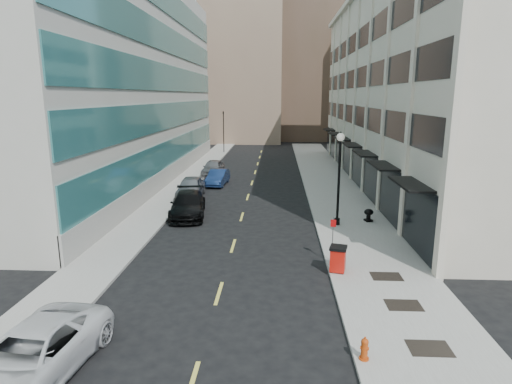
# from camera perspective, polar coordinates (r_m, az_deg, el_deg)

# --- Properties ---
(ground) EXTENTS (160.00, 160.00, 0.00)m
(ground) POSITION_cam_1_polar(r_m,az_deg,el_deg) (17.35, -5.89, -16.17)
(ground) COLOR black
(ground) RESTS_ON ground
(sidewalk_right) EXTENTS (5.00, 80.00, 0.15)m
(sidewalk_right) POSITION_cam_1_polar(r_m,az_deg,el_deg) (36.32, 10.78, -0.69)
(sidewalk_right) COLOR gray
(sidewalk_right) RESTS_ON ground
(sidewalk_left) EXTENTS (3.00, 80.00, 0.15)m
(sidewalk_left) POSITION_cam_1_polar(r_m,az_deg,el_deg) (37.07, -11.19, -0.43)
(sidewalk_left) COLOR gray
(sidewalk_left) RESTS_ON ground
(building_right) EXTENTS (15.30, 46.50, 18.25)m
(building_right) POSITION_cam_1_polar(r_m,az_deg,el_deg) (44.42, 22.47, 12.61)
(building_right) COLOR beige
(building_right) RESTS_ON ground
(building_left) EXTENTS (16.14, 46.00, 20.00)m
(building_left) POSITION_cam_1_polar(r_m,az_deg,el_deg) (45.89, -21.43, 13.92)
(building_left) COLOR beige
(building_left) RESTS_ON ground
(skyline_tan_near) EXTENTS (14.00, 18.00, 28.00)m
(skyline_tan_near) POSITION_cam_1_polar(r_m,az_deg,el_deg) (83.44, -1.62, 16.61)
(skyline_tan_near) COLOR #877058
(skyline_tan_near) RESTS_ON ground
(skyline_brown) EXTENTS (12.00, 16.00, 34.00)m
(skyline_brown) POSITION_cam_1_polar(r_m,az_deg,el_deg) (87.60, 6.85, 18.31)
(skyline_brown) COLOR brown
(skyline_brown) RESTS_ON ground
(skyline_tan_far) EXTENTS (12.00, 14.00, 22.00)m
(skyline_tan_far) POSITION_cam_1_polar(r_m,az_deg,el_deg) (94.48, -7.37, 14.24)
(skyline_tan_far) COLOR #877058
(skyline_tan_far) RESTS_ON ground
(skyline_stone) EXTENTS (10.00, 14.00, 20.00)m
(skyline_stone) POSITION_cam_1_polar(r_m,az_deg,el_deg) (82.49, 14.15, 13.51)
(skyline_stone) COLOR beige
(skyline_stone) RESTS_ON ground
(grate_near) EXTENTS (1.40, 1.00, 0.01)m
(grate_near) POSITION_cam_1_polar(r_m,az_deg,el_deg) (16.21, 22.12, -18.74)
(grate_near) COLOR black
(grate_near) RESTS_ON sidewalk_right
(grate_mid) EXTENTS (1.40, 1.00, 0.01)m
(grate_mid) POSITION_cam_1_polar(r_m,az_deg,el_deg) (18.70, 19.08, -14.07)
(grate_mid) COLOR black
(grate_mid) RESTS_ON sidewalk_right
(grate_far) EXTENTS (1.40, 1.00, 0.01)m
(grate_far) POSITION_cam_1_polar(r_m,az_deg,el_deg) (21.14, 16.99, -10.71)
(grate_far) COLOR black
(grate_far) RESTS_ON sidewalk_right
(road_centerline) EXTENTS (0.15, 68.20, 0.01)m
(road_centerline) POSITION_cam_1_polar(r_m,az_deg,el_deg) (33.16, -1.47, -1.87)
(road_centerline) COLOR #D8CC4C
(road_centerline) RESTS_ON ground
(traffic_signal) EXTENTS (0.66, 0.66, 6.98)m
(traffic_signal) POSITION_cam_1_polar(r_m,az_deg,el_deg) (63.55, -4.38, 10.32)
(traffic_signal) COLOR black
(traffic_signal) RESTS_ON ground
(car_white_van) EXTENTS (3.31, 6.02, 1.60)m
(car_white_van) POSITION_cam_1_polar(r_m,az_deg,el_deg) (15.20, -27.76, -18.73)
(car_white_van) COLOR silver
(car_white_van) RESTS_ON ground
(car_black_pickup) EXTENTS (3.11, 6.06, 1.68)m
(car_black_pickup) POSITION_cam_1_polar(r_m,az_deg,el_deg) (30.61, -9.07, -1.66)
(car_black_pickup) COLOR black
(car_black_pickup) RESTS_ON ground
(car_silver_sedan) EXTENTS (2.18, 5.09, 1.71)m
(car_silver_sedan) POSITION_cam_1_polar(r_m,az_deg,el_deg) (36.29, -8.71, 0.65)
(car_silver_sedan) COLOR gray
(car_silver_sedan) RESTS_ON ground
(car_blue_sedan) EXTENTS (1.89, 4.58, 1.48)m
(car_blue_sedan) POSITION_cam_1_polar(r_m,az_deg,el_deg) (40.98, -5.11, 1.96)
(car_blue_sedan) COLOR navy
(car_blue_sedan) RESTS_ON ground
(car_grey_sedan) EXTENTS (2.26, 4.96, 1.65)m
(car_grey_sedan) POSITION_cam_1_polar(r_m,az_deg,el_deg) (46.01, -5.73, 3.25)
(car_grey_sedan) COLOR slate
(car_grey_sedan) RESTS_ON ground
(fire_hydrant) EXTENTS (0.32, 0.32, 0.78)m
(fire_hydrant) POSITION_cam_1_polar(r_m,az_deg,el_deg) (14.84, 14.26, -19.58)
(fire_hydrant) COLOR #C3400D
(fire_hydrant) RESTS_ON sidewalk_right
(trash_bin) EXTENTS (0.94, 0.96, 1.26)m
(trash_bin) POSITION_cam_1_polar(r_m,az_deg,el_deg) (20.91, 10.87, -8.64)
(trash_bin) COLOR #B4140C
(trash_bin) RESTS_ON sidewalk_right
(lamppost) EXTENTS (0.51, 0.51, 6.08)m
(lamppost) POSITION_cam_1_polar(r_m,az_deg,el_deg) (27.65, 11.04, 2.82)
(lamppost) COLOR black
(lamppost) RESTS_ON sidewalk_right
(sign_post) EXTENTS (0.27, 0.08, 2.32)m
(sign_post) POSITION_cam_1_polar(r_m,az_deg,el_deg) (21.91, 10.22, -5.32)
(sign_post) COLOR slate
(sign_post) RESTS_ON sidewalk_right
(urn_planter) EXTENTS (0.61, 0.61, 0.84)m
(urn_planter) POSITION_cam_1_polar(r_m,az_deg,el_deg) (29.53, 14.79, -2.82)
(urn_planter) COLOR black
(urn_planter) RESTS_ON sidewalk_right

